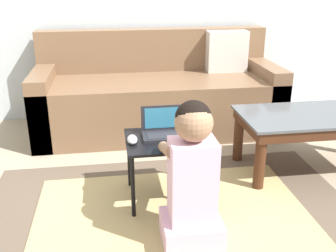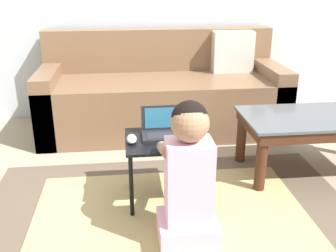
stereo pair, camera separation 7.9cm
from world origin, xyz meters
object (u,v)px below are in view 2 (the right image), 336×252
at_px(couch, 163,95).
at_px(laptop_desk, 167,147).
at_px(coffee_table, 315,125).
at_px(computer_mouse, 132,139).
at_px(person_seated, 188,179).
at_px(laptop, 168,131).

relative_size(couch, laptop_desk, 4.22).
xyz_separation_m(coffee_table, laptop_desk, (-1.03, -0.24, 0.00)).
xyz_separation_m(couch, computer_mouse, (-0.31, -1.23, 0.12)).
bearing_deg(person_seated, laptop, 95.42).
bearing_deg(laptop, person_seated, -84.58).
height_order(couch, laptop_desk, couch).
xyz_separation_m(couch, laptop_desk, (-0.10, -1.20, 0.04)).
xyz_separation_m(laptop_desk, computer_mouse, (-0.21, -0.03, 0.07)).
height_order(coffee_table, computer_mouse, computer_mouse).
relative_size(coffee_table, laptop_desk, 2.01).
distance_m(computer_mouse, person_seated, 0.49).
height_order(laptop_desk, person_seated, person_seated).
bearing_deg(couch, laptop_desk, -94.80).
relative_size(couch, coffee_table, 2.10).
bearing_deg(coffee_table, laptop_desk, -166.82).
relative_size(coffee_table, laptop, 3.16).
height_order(laptop_desk, laptop, laptop).
bearing_deg(coffee_table, computer_mouse, -167.65).
distance_m(laptop_desk, laptop, 0.09).
relative_size(coffee_table, person_seated, 1.28).
bearing_deg(coffee_table, person_seated, -145.06).
height_order(couch, coffee_table, couch).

